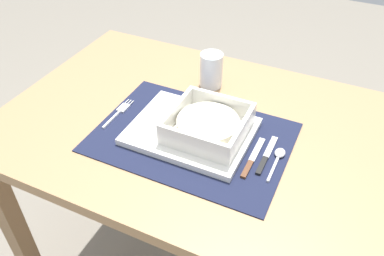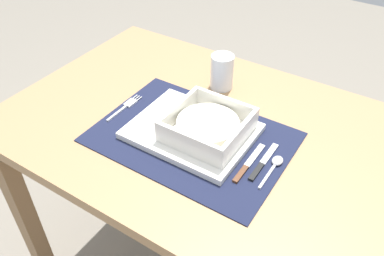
{
  "view_description": "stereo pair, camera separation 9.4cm",
  "coord_description": "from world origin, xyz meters",
  "px_view_note": "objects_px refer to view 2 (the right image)",
  "views": [
    {
      "loc": [
        0.32,
        -0.72,
        1.38
      ],
      "look_at": [
        0.01,
        -0.06,
        0.78
      ],
      "focal_mm": 37.25,
      "sensor_mm": 36.0,
      "label": 1
    },
    {
      "loc": [
        0.4,
        -0.67,
        1.38
      ],
      "look_at": [
        0.01,
        -0.06,
        0.78
      ],
      "focal_mm": 37.25,
      "sensor_mm": 36.0,
      "label": 2
    }
  ],
  "objects_px": {
    "porridge_bowl": "(208,127)",
    "spoon": "(275,164)",
    "butter_knife": "(262,164)",
    "dining_table": "(201,156)",
    "fork": "(127,106)",
    "bread_knife": "(247,165)",
    "drinking_glass": "(222,73)"
  },
  "relations": [
    {
      "from": "spoon",
      "to": "drinking_glass",
      "type": "bearing_deg",
      "value": 141.12
    },
    {
      "from": "butter_knife",
      "to": "bread_knife",
      "type": "bearing_deg",
      "value": -139.21
    },
    {
      "from": "porridge_bowl",
      "to": "drinking_glass",
      "type": "height_order",
      "value": "drinking_glass"
    },
    {
      "from": "spoon",
      "to": "fork",
      "type": "bearing_deg",
      "value": -178.15
    },
    {
      "from": "fork",
      "to": "spoon",
      "type": "relative_size",
      "value": 1.18
    },
    {
      "from": "fork",
      "to": "butter_knife",
      "type": "xyz_separation_m",
      "value": [
        0.4,
        -0.01,
        0.0
      ]
    },
    {
      "from": "bread_knife",
      "to": "drinking_glass",
      "type": "height_order",
      "value": "drinking_glass"
    },
    {
      "from": "dining_table",
      "to": "butter_knife",
      "type": "relative_size",
      "value": 7.47
    },
    {
      "from": "porridge_bowl",
      "to": "drinking_glass",
      "type": "bearing_deg",
      "value": 111.27
    },
    {
      "from": "butter_knife",
      "to": "drinking_glass",
      "type": "xyz_separation_m",
      "value": [
        -0.23,
        0.23,
        0.04
      ]
    },
    {
      "from": "spoon",
      "to": "dining_table",
      "type": "bearing_deg",
      "value": 170.1
    },
    {
      "from": "spoon",
      "to": "bread_knife",
      "type": "height_order",
      "value": "spoon"
    },
    {
      "from": "spoon",
      "to": "drinking_glass",
      "type": "height_order",
      "value": "drinking_glass"
    },
    {
      "from": "butter_knife",
      "to": "dining_table",
      "type": "bearing_deg",
      "value": 165.78
    },
    {
      "from": "dining_table",
      "to": "fork",
      "type": "relative_size",
      "value": 7.75
    },
    {
      "from": "bread_knife",
      "to": "fork",
      "type": "bearing_deg",
      "value": 172.66
    },
    {
      "from": "dining_table",
      "to": "fork",
      "type": "height_order",
      "value": "fork"
    },
    {
      "from": "spoon",
      "to": "porridge_bowl",
      "type": "bearing_deg",
      "value": -178.18
    },
    {
      "from": "dining_table",
      "to": "bread_knife",
      "type": "distance_m",
      "value": 0.21
    },
    {
      "from": "fork",
      "to": "spoon",
      "type": "xyz_separation_m",
      "value": [
        0.42,
        0.01,
        0.0
      ]
    },
    {
      "from": "drinking_glass",
      "to": "dining_table",
      "type": "bearing_deg",
      "value": -76.12
    },
    {
      "from": "porridge_bowl",
      "to": "bread_knife",
      "type": "distance_m",
      "value": 0.13
    },
    {
      "from": "porridge_bowl",
      "to": "butter_knife",
      "type": "distance_m",
      "value": 0.15
    },
    {
      "from": "fork",
      "to": "butter_knife",
      "type": "bearing_deg",
      "value": -0.75
    },
    {
      "from": "dining_table",
      "to": "butter_knife",
      "type": "height_order",
      "value": "butter_knife"
    },
    {
      "from": "spoon",
      "to": "bread_knife",
      "type": "distance_m",
      "value": 0.06
    },
    {
      "from": "spoon",
      "to": "bread_knife",
      "type": "bearing_deg",
      "value": -145.25
    },
    {
      "from": "porridge_bowl",
      "to": "butter_knife",
      "type": "relative_size",
      "value": 1.3
    },
    {
      "from": "porridge_bowl",
      "to": "drinking_glass",
      "type": "distance_m",
      "value": 0.23
    },
    {
      "from": "spoon",
      "to": "drinking_glass",
      "type": "xyz_separation_m",
      "value": [
        -0.26,
        0.21,
        0.04
      ]
    },
    {
      "from": "porridge_bowl",
      "to": "spoon",
      "type": "height_order",
      "value": "porridge_bowl"
    },
    {
      "from": "dining_table",
      "to": "porridge_bowl",
      "type": "distance_m",
      "value": 0.16
    }
  ]
}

